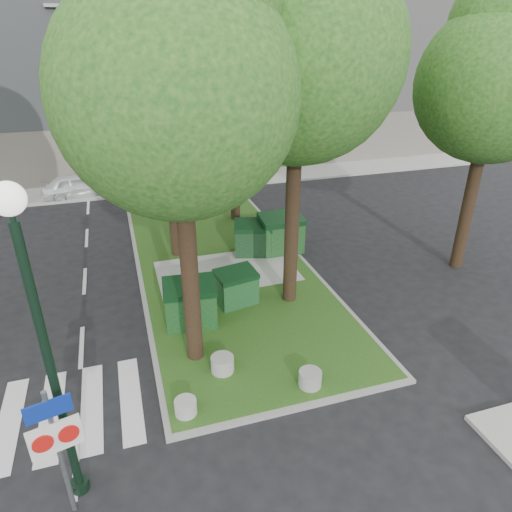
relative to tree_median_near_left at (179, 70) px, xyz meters
name	(u,v)px	position (x,y,z in m)	size (l,w,h in m)	color
ground	(279,412)	(1.41, -2.56, -7.32)	(120.00, 120.00, 0.00)	black
median_island	(220,261)	(1.91, 5.44, -7.26)	(6.00, 16.00, 0.12)	#264D16
median_kerb	(220,261)	(1.91, 5.44, -7.27)	(6.30, 16.30, 0.10)	gray
building_sidewalk	(170,184)	(1.41, 15.94, -7.26)	(42.00, 3.00, 0.12)	#999993
zebra_crossing	(111,402)	(-2.34, -1.06, -7.31)	(5.00, 3.00, 0.01)	silver
apartment_building	(144,32)	(1.41, 23.44, 0.68)	(41.00, 12.00, 16.00)	tan
tree_median_near_left	(179,70)	(0.00, 0.00, 0.00)	(5.20, 5.20, 10.53)	black
tree_median_near_right	(301,34)	(3.50, 2.00, 0.67)	(5.60, 5.60, 11.46)	black
tree_median_mid	(164,67)	(0.50, 6.50, -0.34)	(4.80, 4.80, 9.99)	black
tree_median_far	(233,24)	(3.70, 9.50, 1.00)	(5.80, 5.80, 11.93)	black
tree_street_right	(499,69)	(10.50, 2.50, -0.33)	(5.00, 5.00, 10.06)	black
dumpster_a	(190,304)	(0.08, 1.50, -6.52)	(1.62, 1.21, 1.42)	#103D14
dumpster_b	(236,287)	(1.68, 2.22, -6.63)	(1.42, 1.11, 1.19)	#13431B
dumpster_c	(253,238)	(3.28, 5.57, -6.55)	(1.68, 1.38, 1.35)	black
dumpster_d	(281,234)	(4.41, 5.47, -6.45)	(1.67, 1.18, 1.55)	#133F15
bollard_left	(186,407)	(-0.69, -2.06, -7.01)	(0.51, 0.51, 0.37)	#A4A5A0
bollard_right	(310,378)	(2.41, -2.06, -6.99)	(0.57, 0.57, 0.41)	gray
bollard_mid	(222,364)	(0.47, -0.88, -6.98)	(0.60, 0.60, 0.43)	gray
litter_bin	(250,230)	(3.65, 7.15, -6.89)	(0.35, 0.35, 0.62)	#DAF01C
street_lamp	(39,323)	(-2.97, -3.29, -3.42)	(0.49, 0.49, 6.20)	black
traffic_sign_pole	(56,438)	(-3.07, -3.70, -5.48)	(0.85, 0.25, 2.86)	slate
car_white	(77,186)	(-3.57, 15.35, -6.69)	(1.48, 3.67, 1.25)	white
car_silver	(232,163)	(5.39, 16.94, -6.57)	(1.58, 4.53, 1.49)	#9EA0A6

